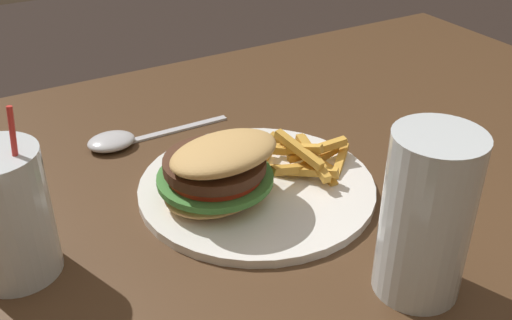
{
  "coord_description": "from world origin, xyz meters",
  "views": [
    {
      "loc": [
        0.28,
        0.23,
        1.15
      ],
      "look_at": [
        0.0,
        -0.25,
        0.82
      ],
      "focal_mm": 42.0,
      "sensor_mm": 36.0,
      "label": 1
    }
  ],
  "objects_px": {
    "beer_glass": "(425,222)",
    "spoon": "(117,140)",
    "juice_glass": "(8,220)",
    "meal_plate_near": "(239,177)"
  },
  "relations": [
    {
      "from": "beer_glass",
      "to": "spoon",
      "type": "height_order",
      "value": "beer_glass"
    },
    {
      "from": "beer_glass",
      "to": "juice_glass",
      "type": "bearing_deg",
      "value": -33.3
    },
    {
      "from": "meal_plate_near",
      "to": "juice_glass",
      "type": "distance_m",
      "value": 0.24
    },
    {
      "from": "meal_plate_near",
      "to": "juice_glass",
      "type": "xyz_separation_m",
      "value": [
        0.23,
        0.0,
        0.03
      ]
    },
    {
      "from": "spoon",
      "to": "juice_glass",
      "type": "bearing_deg",
      "value": 49.48
    },
    {
      "from": "beer_glass",
      "to": "juice_glass",
      "type": "xyz_separation_m",
      "value": [
        0.3,
        -0.2,
        -0.01
      ]
    },
    {
      "from": "beer_glass",
      "to": "spoon",
      "type": "bearing_deg",
      "value": -68.66
    },
    {
      "from": "juice_glass",
      "to": "spoon",
      "type": "relative_size",
      "value": 0.88
    },
    {
      "from": "meal_plate_near",
      "to": "juice_glass",
      "type": "bearing_deg",
      "value": 0.35
    },
    {
      "from": "beer_glass",
      "to": "spoon",
      "type": "distance_m",
      "value": 0.42
    }
  ]
}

